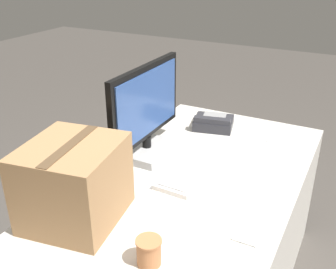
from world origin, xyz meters
The scene contains 8 objects.
office_desk centered at (0.00, 0.00, 0.36)m, with size 1.80×0.90×0.73m.
monitor centered at (0.20, 0.29, 0.93)m, with size 0.58×0.22×0.45m.
keyboard centered at (0.13, 0.02, 0.74)m, with size 0.42×0.18×0.03m.
desk_phone centered at (0.64, 0.12, 0.76)m, with size 0.23×0.25×0.08m.
paper_cup_right centered at (-0.45, -0.09, 0.78)m, with size 0.09×0.09×0.09m.
spoon centered at (0.65, -0.21, 0.73)m, with size 0.15×0.07×0.00m.
cardboard_box centered at (-0.37, 0.27, 0.88)m, with size 0.40×0.38×0.31m.
sticky_note_pad centered at (-0.18, -0.34, 0.73)m, with size 0.09×0.09×0.01m.
Camera 1 is at (-1.29, -0.60, 1.65)m, focal length 42.00 mm.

